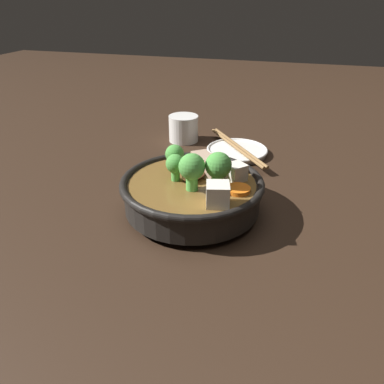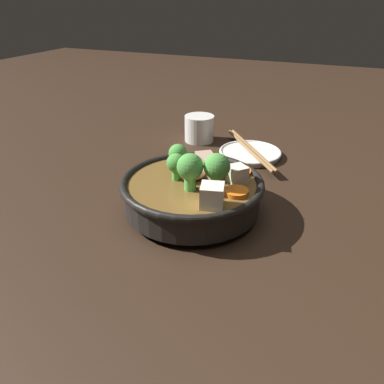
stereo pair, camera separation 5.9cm
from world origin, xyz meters
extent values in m
plane|color=black|center=(0.00, 0.00, 0.00)|extent=(3.00, 3.00, 0.00)
cylinder|color=black|center=(0.00, 0.00, 0.01)|extent=(0.12, 0.12, 0.01)
cylinder|color=black|center=(0.00, 0.00, 0.03)|extent=(0.21, 0.21, 0.04)
torus|color=black|center=(0.00, 0.00, 0.05)|extent=(0.23, 0.23, 0.01)
cylinder|color=brown|center=(0.00, 0.00, 0.04)|extent=(0.20, 0.20, 0.02)
cylinder|color=orange|center=(0.05, 0.06, 0.06)|extent=(0.06, 0.06, 0.01)
cylinder|color=orange|center=(-0.04, 0.06, 0.06)|extent=(0.05, 0.05, 0.01)
cylinder|color=orange|center=(0.07, -0.01, 0.06)|extent=(0.05, 0.05, 0.01)
cylinder|color=#59B84C|center=(0.04, -0.01, 0.06)|extent=(0.02, 0.02, 0.02)
sphere|color=#47933D|center=(0.04, -0.01, 0.09)|extent=(0.04, 0.04, 0.04)
cylinder|color=#59B84C|center=(-0.03, 0.00, 0.06)|extent=(0.01, 0.01, 0.02)
sphere|color=#47933D|center=(-0.03, 0.00, 0.08)|extent=(0.03, 0.03, 0.03)
cylinder|color=#59B84C|center=(0.01, -0.02, 0.06)|extent=(0.02, 0.02, 0.02)
sphere|color=#47933D|center=(0.01, -0.02, 0.09)|extent=(0.04, 0.04, 0.04)
cylinder|color=#59B84C|center=(-0.04, 0.03, 0.06)|extent=(0.01, 0.01, 0.02)
sphere|color=#47933D|center=(-0.04, 0.03, 0.08)|extent=(0.03, 0.03, 0.03)
cube|color=silver|center=(0.05, -0.06, 0.07)|extent=(0.04, 0.04, 0.03)
cube|color=tan|center=(0.02, 0.03, 0.07)|extent=(0.04, 0.04, 0.03)
cube|color=silver|center=(0.06, 0.03, 0.07)|extent=(0.04, 0.04, 0.03)
cube|color=tan|center=(0.00, 0.05, 0.07)|extent=(0.04, 0.04, 0.03)
ellipsoid|color=#EA9E84|center=(0.00, 0.01, 0.06)|extent=(0.05, 0.05, 0.02)
cylinder|color=white|center=(0.03, 0.26, 0.01)|extent=(0.13, 0.13, 0.01)
torus|color=white|center=(0.03, 0.26, 0.01)|extent=(0.13, 0.13, 0.01)
cylinder|color=white|center=(-0.11, 0.31, 0.03)|extent=(0.07, 0.07, 0.06)
cylinder|color=brown|center=(-0.11, 0.31, 0.05)|extent=(0.06, 0.06, 0.00)
cylinder|color=olive|center=(0.03, 0.26, 0.02)|extent=(0.15, 0.19, 0.01)
cylinder|color=olive|center=(0.02, 0.26, 0.02)|extent=(0.15, 0.19, 0.01)
camera|label=1|loc=(0.15, -0.50, 0.32)|focal=35.00mm
camera|label=2|loc=(0.20, -0.48, 0.32)|focal=35.00mm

